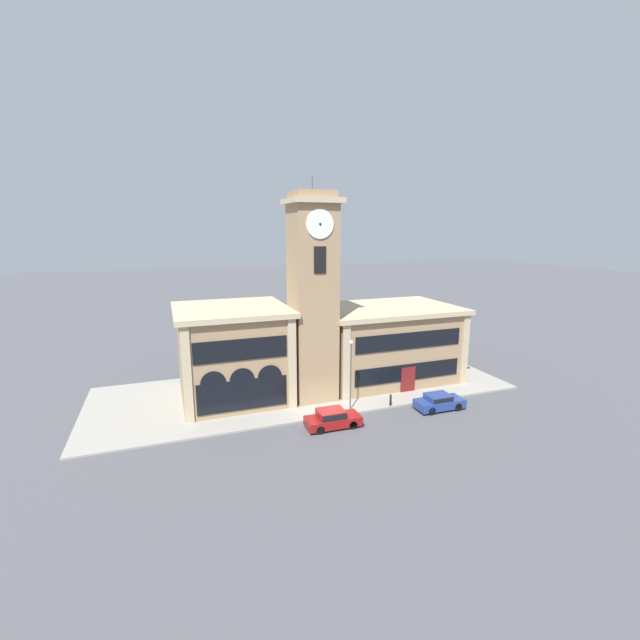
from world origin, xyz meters
TOP-DOWN VIEW (x-y plane):
  - ground_plane at (0.00, 0.00)m, footprint 300.00×300.00m
  - sidewalk_kerb at (0.00, 6.97)m, footprint 39.24×13.95m
  - clock_tower at (0.00, 4.57)m, footprint 4.38×4.38m
  - town_hall_left_wing at (-6.76, 7.31)m, footprint 9.94×9.91m
  - town_hall_right_wing at (8.88, 7.32)m, footprint 14.18×9.91m
  - parked_car_near at (-0.54, -1.59)m, footprint 4.38×1.96m
  - parked_car_mid at (9.38, -1.59)m, footprint 4.26×1.91m
  - street_lamp at (2.00, 0.65)m, footprint 0.36×0.36m
  - bollard at (5.67, 0.24)m, footprint 0.18×0.18m

SIDE VIEW (x-z plane):
  - ground_plane at x=0.00m, z-range 0.00..0.00m
  - sidewalk_kerb at x=0.00m, z-range 0.00..0.15m
  - bollard at x=5.67m, z-range 0.14..1.20m
  - parked_car_mid at x=9.38m, z-range 0.04..1.41m
  - parked_car_near at x=-0.54m, z-range 0.03..1.48m
  - town_hall_right_wing at x=8.88m, z-range 0.03..7.60m
  - street_lamp at x=2.00m, z-range 1.07..7.21m
  - town_hall_left_wing at x=-6.76m, z-range 0.03..8.52m
  - clock_tower at x=0.00m, z-range -0.53..19.08m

